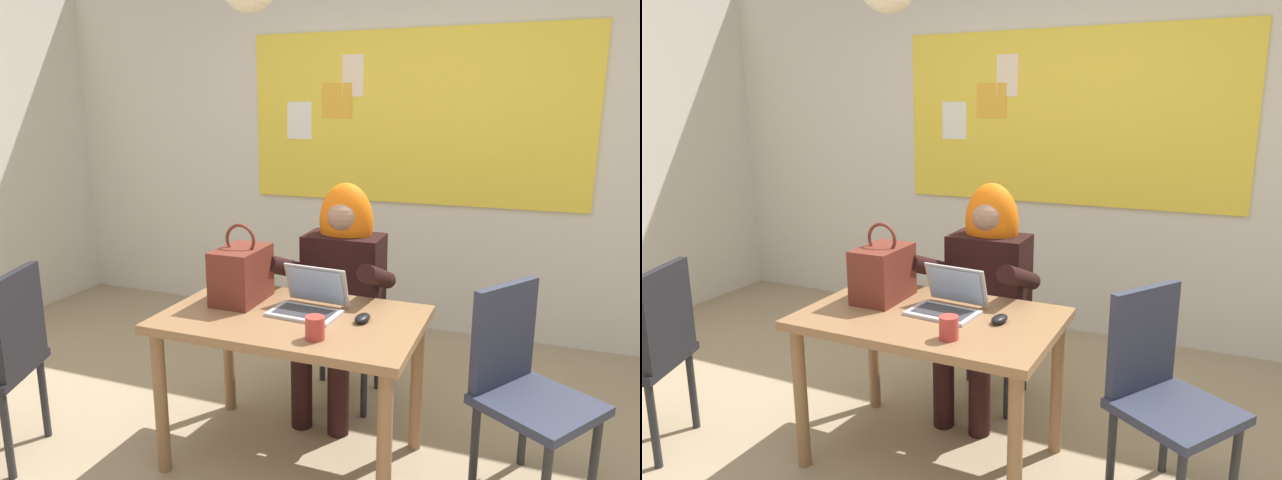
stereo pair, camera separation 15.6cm
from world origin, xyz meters
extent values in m
plane|color=tan|center=(0.00, 0.00, 0.00)|extent=(24.00, 24.00, 0.00)
cube|color=silver|center=(0.00, 2.03, 1.33)|extent=(5.94, 0.10, 2.66)
cube|color=yellow|center=(0.00, 1.97, 1.55)|extent=(2.40, 0.02, 1.20)
cube|color=gold|center=(-0.55, 1.96, 1.67)|extent=(0.23, 0.01, 0.25)
cube|color=#F4E0C6|center=(-0.43, 1.96, 1.84)|extent=(0.16, 0.01, 0.29)
cube|color=white|center=(-0.85, 1.96, 1.53)|extent=(0.19, 0.01, 0.27)
cube|color=#8E6642|center=(-0.11, 0.12, 0.70)|extent=(1.15, 0.72, 0.04)
cylinder|color=#8E6642|center=(-0.63, -0.17, 0.34)|extent=(0.06, 0.06, 0.68)
cylinder|color=#8E6642|center=(0.40, -0.18, 0.34)|extent=(0.06, 0.06, 0.68)
cylinder|color=#8E6642|center=(-0.63, 0.43, 0.34)|extent=(0.06, 0.06, 0.68)
cylinder|color=#8E6642|center=(0.40, 0.42, 0.34)|extent=(0.06, 0.06, 0.68)
cube|color=#2D3347|center=(-0.09, 0.76, 0.41)|extent=(0.44, 0.44, 0.04)
cube|color=#2D3347|center=(-0.10, 0.95, 0.66)|extent=(0.38, 0.06, 0.45)
cylinder|color=#262628|center=(0.09, 0.60, 0.20)|extent=(0.04, 0.04, 0.39)
cylinder|color=#262628|center=(-0.25, 0.58, 0.20)|extent=(0.04, 0.04, 0.39)
cylinder|color=#262628|center=(0.07, 0.94, 0.20)|extent=(0.04, 0.04, 0.39)
cylinder|color=#262628|center=(-0.27, 0.92, 0.20)|extent=(0.04, 0.04, 0.39)
cylinder|color=black|center=(0.01, 0.40, 0.22)|extent=(0.11, 0.11, 0.43)
cylinder|color=black|center=(-0.19, 0.40, 0.22)|extent=(0.11, 0.11, 0.43)
cylinder|color=black|center=(0.01, 0.57, 0.46)|extent=(0.15, 0.42, 0.15)
cylinder|color=black|center=(-0.19, 0.57, 0.46)|extent=(0.15, 0.42, 0.15)
cube|color=black|center=(-0.09, 0.78, 0.69)|extent=(0.42, 0.26, 0.52)
cylinder|color=black|center=(0.16, 0.55, 0.81)|extent=(0.09, 0.46, 0.24)
cylinder|color=black|center=(-0.34, 0.55, 0.81)|extent=(0.09, 0.46, 0.24)
sphere|color=#A37A60|center=(-0.09, 0.78, 1.05)|extent=(0.20, 0.20, 0.20)
ellipsoid|color=orange|center=(-0.09, 0.81, 1.01)|extent=(0.30, 0.22, 0.44)
cube|color=#B7B7BC|center=(-0.07, 0.15, 0.73)|extent=(0.32, 0.22, 0.01)
cube|color=#333338|center=(-0.07, 0.15, 0.74)|extent=(0.27, 0.16, 0.00)
cube|color=#B7B7BC|center=(-0.06, 0.27, 0.83)|extent=(0.31, 0.09, 0.19)
cube|color=#99B7E0|center=(-0.06, 0.26, 0.82)|extent=(0.27, 0.07, 0.16)
ellipsoid|color=black|center=(0.20, 0.16, 0.74)|extent=(0.07, 0.11, 0.03)
cube|color=maroon|center=(-0.42, 0.22, 0.85)|extent=(0.20, 0.30, 0.26)
torus|color=maroon|center=(-0.42, 0.22, 1.02)|extent=(0.16, 0.02, 0.16)
cylinder|color=#B23833|center=(0.08, -0.09, 0.77)|extent=(0.08, 0.08, 0.09)
cube|color=black|center=(-1.28, -0.30, 0.69)|extent=(0.17, 0.37, 0.45)
cylinder|color=#262628|center=(-1.24, -0.47, 0.21)|extent=(0.04, 0.04, 0.43)
cylinder|color=#262628|center=(-1.36, -0.15, 0.21)|extent=(0.04, 0.04, 0.43)
cube|color=#2D3347|center=(0.94, 0.23, 0.43)|extent=(0.58, 0.58, 0.04)
cube|color=#2D3347|center=(0.78, 0.34, 0.68)|extent=(0.25, 0.34, 0.45)
cylinder|color=#262628|center=(1.18, 0.27, 0.21)|extent=(0.04, 0.04, 0.41)
cylinder|color=#262628|center=(0.89, 0.47, 0.21)|extent=(0.04, 0.04, 0.41)
cylinder|color=#262628|center=(0.70, 0.18, 0.21)|extent=(0.04, 0.04, 0.41)
camera|label=1|loc=(0.87, -2.09, 1.63)|focal=32.15mm
camera|label=2|loc=(1.01, -2.03, 1.63)|focal=32.15mm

